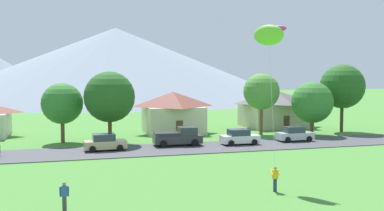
# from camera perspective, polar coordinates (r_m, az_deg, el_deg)

# --- Properties ---
(road_strip) EXTENTS (160.00, 7.29, 0.08)m
(road_strip) POSITION_cam_1_polar(r_m,az_deg,el_deg) (45.37, -3.84, -5.72)
(road_strip) COLOR #424247
(road_strip) RESTS_ON ground
(mountain_far_west_ridge) EXTENTS (117.43, 117.43, 23.65)m
(mountain_far_west_ridge) POSITION_cam_1_polar(r_m,az_deg,el_deg) (149.81, -9.92, 5.45)
(mountain_far_west_ridge) COLOR gray
(mountain_far_west_ridge) RESTS_ON ground
(house_leftmost) EXTENTS (7.95, 7.50, 5.52)m
(house_leftmost) POSITION_cam_1_polar(r_m,az_deg,el_deg) (58.16, -2.48, -0.80)
(house_leftmost) COLOR beige
(house_leftmost) RESTS_ON ground
(house_left_center) EXTENTS (9.55, 8.11, 5.48)m
(house_left_center) POSITION_cam_1_polar(r_m,az_deg,el_deg) (66.17, 10.75, -0.31)
(house_left_center) COLOR beige
(house_left_center) RESTS_ON ground
(tree_near_left) EXTENTS (4.67, 4.67, 6.82)m
(tree_near_left) POSITION_cam_1_polar(r_m,az_deg,el_deg) (51.71, -16.59, 0.24)
(tree_near_left) COLOR brown
(tree_near_left) RESTS_ON ground
(tree_center) EXTENTS (5.30, 5.30, 6.88)m
(tree_center) POSITION_cam_1_polar(r_m,az_deg,el_deg) (57.80, 15.42, 0.39)
(tree_center) COLOR brown
(tree_center) RESTS_ON ground
(tree_right_of_center) EXTENTS (4.67, 4.67, 7.94)m
(tree_right_of_center) POSITION_cam_1_polar(r_m,az_deg,el_deg) (56.88, 9.05, 1.80)
(tree_right_of_center) COLOR brown
(tree_right_of_center) RESTS_ON ground
(tree_near_right) EXTENTS (5.97, 5.97, 9.17)m
(tree_near_right) POSITION_cam_1_polar(r_m,az_deg,el_deg) (62.44, 19.04, 2.36)
(tree_near_right) COLOR #4C3823
(tree_near_right) RESTS_ON ground
(tree_far_right) EXTENTS (5.68, 5.68, 8.12)m
(tree_far_right) POSITION_cam_1_polar(r_m,az_deg,el_deg) (49.47, -10.71, 1.10)
(tree_far_right) COLOR brown
(tree_far_right) RESTS_ON ground
(parked_car_white_mid_west) EXTENTS (4.22, 2.11, 1.68)m
(parked_car_white_mid_west) POSITION_cam_1_polar(r_m,az_deg,el_deg) (48.44, 6.22, -4.13)
(parked_car_white_mid_west) COLOR white
(parked_car_white_mid_west) RESTS_ON road_strip
(parked_car_tan_mid_east) EXTENTS (4.27, 2.21, 1.68)m
(parked_car_tan_mid_east) POSITION_cam_1_polar(r_m,az_deg,el_deg) (45.18, -11.31, -4.77)
(parked_car_tan_mid_east) COLOR tan
(parked_car_tan_mid_east) RESTS_ON road_strip
(parked_car_silver_east_end) EXTENTS (4.21, 2.09, 1.68)m
(parked_car_silver_east_end) POSITION_cam_1_polar(r_m,az_deg,el_deg) (51.97, 13.22, -3.67)
(parked_car_silver_east_end) COLOR #B7BCC1
(parked_car_silver_east_end) RESTS_ON road_strip
(pickup_truck_charcoal_west_side) EXTENTS (5.27, 2.48, 1.99)m
(pickup_truck_charcoal_west_side) POSITION_cam_1_polar(r_m,az_deg,el_deg) (47.42, -1.74, -4.05)
(pickup_truck_charcoal_west_side) COLOR #333338
(pickup_truck_charcoal_west_side) RESTS_ON road_strip
(kite_flyer_with_kite) EXTENTS (2.45, 4.94, 11.36)m
(kite_flyer_with_kite) POSITION_cam_1_polar(r_m,az_deg,el_deg) (32.28, 10.03, 8.52)
(kite_flyer_with_kite) COLOR navy
(kite_flyer_with_kite) RESTS_ON ground
(watcher_person) EXTENTS (0.56, 0.24, 1.68)m
(watcher_person) POSITION_cam_1_polar(r_m,az_deg,el_deg) (26.07, -16.33, -11.25)
(watcher_person) COLOR #3D3D42
(watcher_person) RESTS_ON ground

